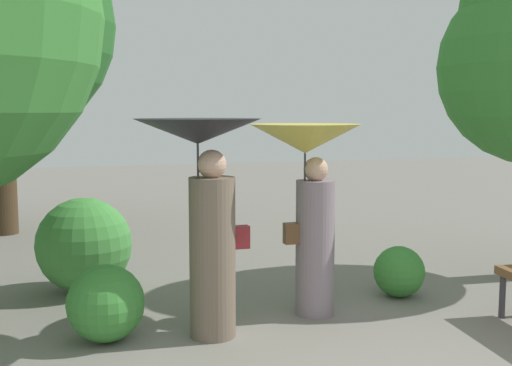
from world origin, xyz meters
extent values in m
cylinder|color=#6B5B4C|center=(-0.55, 2.13, 0.71)|extent=(0.40, 0.40, 1.42)
sphere|color=tan|center=(-0.55, 2.13, 1.53)|extent=(0.25, 0.25, 0.25)
cylinder|color=#333338|center=(-0.67, 2.13, 1.32)|extent=(0.02, 0.02, 0.78)
cone|color=black|center=(-0.67, 2.13, 1.81)|extent=(1.09, 1.09, 0.22)
cube|color=maroon|center=(-0.28, 2.14, 0.88)|extent=(0.14, 0.10, 0.20)
cylinder|color=gray|center=(0.55, 2.45, 0.66)|extent=(0.38, 0.38, 1.32)
sphere|color=tan|center=(0.55, 2.45, 1.43)|extent=(0.24, 0.24, 0.24)
cylinder|color=#333338|center=(0.43, 2.45, 1.23)|extent=(0.02, 0.02, 0.72)
cone|color=#D8C64C|center=(0.43, 2.45, 1.72)|extent=(1.06, 1.06, 0.28)
cube|color=brown|center=(0.30, 2.45, 0.82)|extent=(0.14, 0.10, 0.20)
cylinder|color=#38383D|center=(2.24, 1.83, 0.22)|extent=(0.06, 0.06, 0.44)
sphere|color=#428C3D|center=(-1.59, 3.91, 0.52)|extent=(1.04, 1.04, 1.04)
sphere|color=#387F33|center=(-1.46, 2.27, 0.34)|extent=(0.67, 0.67, 0.67)
sphere|color=#387F33|center=(1.63, 2.74, 0.27)|extent=(0.55, 0.55, 0.55)
camera|label=1|loc=(-1.74, -3.21, 1.99)|focal=44.65mm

